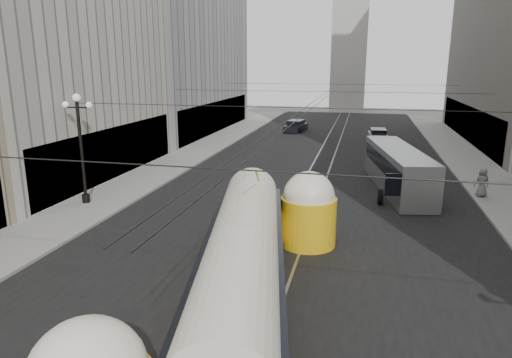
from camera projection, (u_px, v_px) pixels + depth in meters
The scene contains 14 objects.
road at pixel (322, 164), 37.98m from camera, with size 20.00×85.00×0.02m, color black.
sidewalk_left at pixel (201, 150), 43.95m from camera, with size 4.00×72.00×0.15m, color gray.
sidewalk_right at pixel (468, 162), 38.58m from camera, with size 4.00×72.00×0.15m, color gray.
rail_left at pixel (313, 164), 38.15m from camera, with size 0.12×85.00×0.04m, color gray.
rail_right at pixel (331, 165), 37.81m from camera, with size 0.12×85.00×0.04m, color gray.
building_left_far at pixel (168, 10), 53.56m from camera, with size 12.60×28.60×28.60m.
distant_tower at pixel (351, 23), 79.12m from camera, with size 6.00×6.00×31.36m.
lamppost_left_mid at pixel (81, 143), 26.20m from camera, with size 1.86×0.44×6.37m.
catenary at pixel (325, 94), 35.56m from camera, with size 25.00×72.00×0.23m.
streetcar at pixel (243, 267), 14.81m from camera, with size 5.19×15.80×3.52m.
city_bus at pixel (398, 167), 30.03m from camera, with size 4.18×11.16×2.76m.
sedan_white_far at pixel (378, 136), 49.01m from camera, with size 2.04×4.47×1.38m.
sedan_dark_far at pixel (296, 126), 56.33m from camera, with size 2.51×4.69×1.41m.
pedestrian_sidewalk_right at pixel (482, 182), 28.07m from camera, with size 0.89×0.55×1.83m, color slate.
Camera 1 is at (3.19, -4.89, 8.14)m, focal length 32.00 mm.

